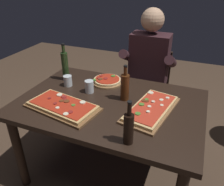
{
  "coord_description": "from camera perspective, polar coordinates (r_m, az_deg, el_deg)",
  "views": [
    {
      "loc": [
        0.58,
        -1.38,
        1.63
      ],
      "look_at": [
        0.0,
        0.05,
        0.79
      ],
      "focal_mm": 36.38,
      "sensor_mm": 36.0,
      "label": 1
    }
  ],
  "objects": [
    {
      "name": "seated_diner",
      "position": [
        2.34,
        8.93,
        5.97
      ],
      "size": [
        0.53,
        0.41,
        1.33
      ],
      "color": "#23232D",
      "rests_on": "ground_plane"
    },
    {
      "name": "oil_bottle_amber",
      "position": [
        1.3,
        4.2,
        -8.68
      ],
      "size": [
        0.06,
        0.06,
        0.28
      ],
      "color": "black",
      "rests_on": "dining_table"
    },
    {
      "name": "wine_bottle_dark",
      "position": [
        1.72,
        3.25,
        1.62
      ],
      "size": [
        0.07,
        0.07,
        0.28
      ],
      "color": "#47230F",
      "rests_on": "dining_table"
    },
    {
      "name": "tumbler_near_camera",
      "position": [
        1.86,
        -5.73,
        1.63
      ],
      "size": [
        0.07,
        0.07,
        0.1
      ],
      "color": "silver",
      "rests_on": "dining_table"
    },
    {
      "name": "tumbler_far_side",
      "position": [
        2.0,
        -11.06,
        3.02
      ],
      "size": [
        0.07,
        0.07,
        0.09
      ],
      "color": "silver",
      "rests_on": "dining_table"
    },
    {
      "name": "diner_chair",
      "position": [
        2.56,
        9.16,
        1.63
      ],
      "size": [
        0.44,
        0.44,
        0.87
      ],
      "color": "black",
      "rests_on": "ground_plane"
    },
    {
      "name": "pizza_rectangular_front",
      "position": [
        1.69,
        -12.34,
        -3.21
      ],
      "size": [
        0.57,
        0.37,
        0.05
      ],
      "color": "brown",
      "rests_on": "dining_table"
    },
    {
      "name": "pizza_rectangular_left",
      "position": [
        1.64,
        9.8,
        -3.9
      ],
      "size": [
        0.35,
        0.56,
        0.05
      ],
      "color": "brown",
      "rests_on": "dining_table"
    },
    {
      "name": "pizza_round_far",
      "position": [
        2.02,
        -1.19,
        3.09
      ],
      "size": [
        0.27,
        0.27,
        0.05
      ],
      "color": "olive",
      "rests_on": "dining_table"
    },
    {
      "name": "ground_plane",
      "position": [
        2.22,
        -0.51,
        -18.83
      ],
      "size": [
        6.4,
        6.4,
        0.0
      ],
      "primitive_type": "plane",
      "color": "#4C3828"
    },
    {
      "name": "vinegar_bottle_green",
      "position": [
        2.08,
        -11.72,
        6.82
      ],
      "size": [
        0.06,
        0.06,
        0.34
      ],
      "color": "#233819",
      "rests_on": "dining_table"
    },
    {
      "name": "dining_table",
      "position": [
        1.79,
        -0.6,
        -4.79
      ],
      "size": [
        1.4,
        0.96,
        0.74
      ],
      "color": "black",
      "rests_on": "ground_plane"
    }
  ]
}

